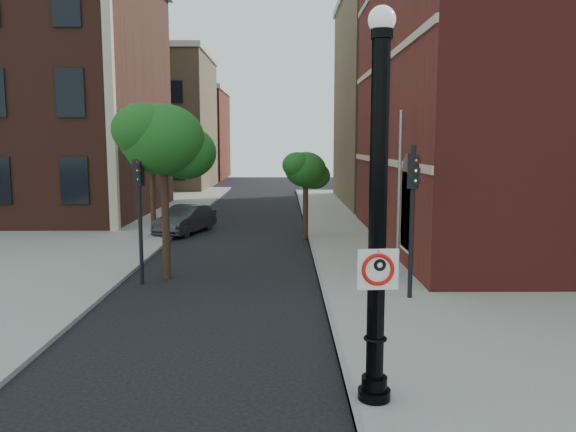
{
  "coord_description": "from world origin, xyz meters",
  "views": [
    {
      "loc": [
        0.94,
        -9.17,
        4.26
      ],
      "look_at": [
        1.02,
        2.0,
        2.79
      ],
      "focal_mm": 35.0,
      "sensor_mm": 36.0,
      "label": 1
    }
  ],
  "objects_px": {
    "lamppost": "(378,230)",
    "traffic_signal_right": "(413,197)",
    "parked_car": "(186,219)",
    "traffic_signal_left": "(139,194)",
    "no_parking_sign": "(378,269)"
  },
  "relations": [
    {
      "from": "lamppost",
      "to": "traffic_signal_right",
      "type": "height_order",
      "value": "lamppost"
    },
    {
      "from": "lamppost",
      "to": "parked_car",
      "type": "relative_size",
      "value": 1.58
    },
    {
      "from": "lamppost",
      "to": "traffic_signal_left",
      "type": "height_order",
      "value": "lamppost"
    },
    {
      "from": "traffic_signal_left",
      "to": "traffic_signal_right",
      "type": "relative_size",
      "value": 0.97
    },
    {
      "from": "lamppost",
      "to": "traffic_signal_right",
      "type": "bearing_deg",
      "value": 72.21
    },
    {
      "from": "no_parking_sign",
      "to": "parked_car",
      "type": "height_order",
      "value": "no_parking_sign"
    },
    {
      "from": "parked_car",
      "to": "traffic_signal_right",
      "type": "height_order",
      "value": "traffic_signal_right"
    },
    {
      "from": "lamppost",
      "to": "traffic_signal_right",
      "type": "distance_m",
      "value": 6.29
    },
    {
      "from": "lamppost",
      "to": "traffic_signal_right",
      "type": "xyz_separation_m",
      "value": [
        1.92,
        5.98,
        -0.07
      ]
    },
    {
      "from": "parked_car",
      "to": "traffic_signal_right",
      "type": "distance_m",
      "value": 14.22
    },
    {
      "from": "lamppost",
      "to": "parked_car",
      "type": "xyz_separation_m",
      "value": [
        -6.1,
        17.53,
        -2.24
      ]
    },
    {
      "from": "lamppost",
      "to": "traffic_signal_right",
      "type": "relative_size",
      "value": 1.5
    },
    {
      "from": "no_parking_sign",
      "to": "traffic_signal_left",
      "type": "distance_m",
      "value": 9.95
    },
    {
      "from": "lamppost",
      "to": "no_parking_sign",
      "type": "relative_size",
      "value": 9.72
    },
    {
      "from": "lamppost",
      "to": "traffic_signal_left",
      "type": "xyz_separation_m",
      "value": [
        -5.75,
        7.95,
        -0.15
      ]
    }
  ]
}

